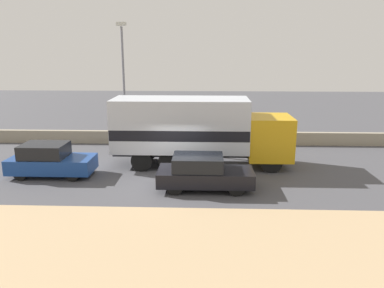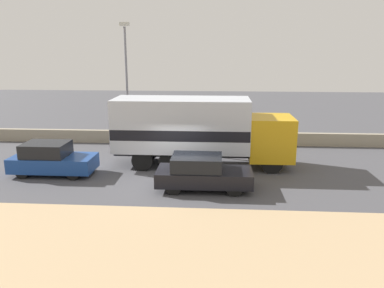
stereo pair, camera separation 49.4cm
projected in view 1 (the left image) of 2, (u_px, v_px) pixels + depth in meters
name	position (u px, v px, depth m)	size (l,w,h in m)	color
ground_plane	(176.00, 184.00, 17.05)	(80.00, 80.00, 0.00)	#47474C
dirt_shoulder_foreground	(160.00, 253.00, 11.21)	(60.00, 6.58, 0.04)	tan
stone_wall_backdrop	(185.00, 138.00, 24.28)	(60.00, 0.35, 0.83)	gray
street_lamp	(124.00, 78.00, 22.51)	(0.56, 0.28, 7.52)	slate
box_truck	(195.00, 129.00, 19.34)	(9.15, 2.61, 3.55)	gold
car_hatchback	(203.00, 172.00, 16.30)	(4.15, 1.80, 1.50)	black
car_sedan_second	(50.00, 160.00, 18.04)	(4.00, 1.75, 1.59)	navy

